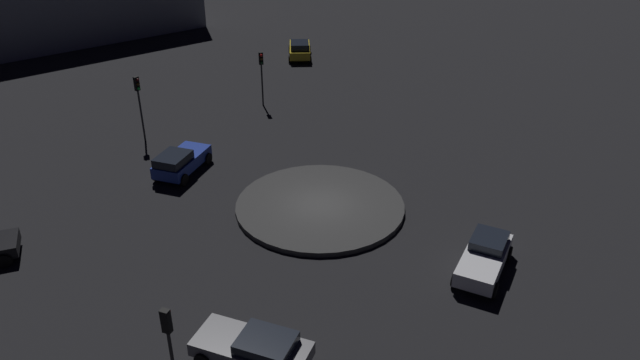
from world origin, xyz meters
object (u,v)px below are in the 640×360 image
car_white (485,257)px  car_blue (180,161)px  car_grey (255,348)px  traffic_light_east (261,68)px  traffic_light_northwest (169,337)px  traffic_light_northeast (139,96)px  car_yellow (300,49)px

car_white → car_blue: (12.03, 13.67, 0.03)m
car_blue → car_grey: 16.02m
traffic_light_east → traffic_light_northwest: bearing=-17.6°
car_white → traffic_light_northeast: traffic_light_northeast is taller
traffic_light_northeast → traffic_light_northwest: traffic_light_northeast is taller
car_grey → traffic_light_northwest: size_ratio=1.17×
traffic_light_east → car_yellow: bearing=152.2°
traffic_light_northeast → traffic_light_northwest: size_ratio=1.10×
car_grey → traffic_light_east: size_ratio=1.15×
car_white → traffic_light_northeast: (17.03, 16.08, 2.35)m
car_blue → car_yellow: size_ratio=0.95×
traffic_light_east → traffic_light_northwest: 27.44m
traffic_light_northwest → traffic_light_northeast: bearing=38.3°
car_white → car_blue: car_blue is taller
traffic_light_northeast → traffic_light_northwest: bearing=-36.6°
car_blue → traffic_light_east: bearing=-1.0°
car_yellow → car_grey: car_yellow is taller
car_yellow → car_grey: (-36.60, 7.26, -0.14)m
car_yellow → traffic_light_east: (-10.99, 4.45, 2.06)m
car_blue → car_yellow: 23.25m
traffic_light_northeast → car_grey: bearing=-28.7°
car_yellow → traffic_light_northwest: (-37.84, 10.06, 2.03)m
car_yellow → traffic_light_east: traffic_light_east is taller
car_grey → traffic_light_northeast: size_ratio=1.06×
car_blue → traffic_light_northwest: bearing=-149.9°
car_white → traffic_light_northwest: size_ratio=1.08×
car_blue → traffic_light_east: size_ratio=1.06×
car_white → car_grey: 11.29m
car_white → car_blue: bearing=-94.2°
car_blue → car_grey: car_blue is taller
car_yellow → car_white: bearing=-166.0°
car_white → traffic_light_northwest: traffic_light_northwest is taller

